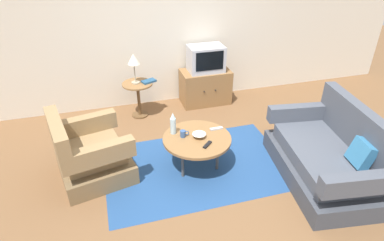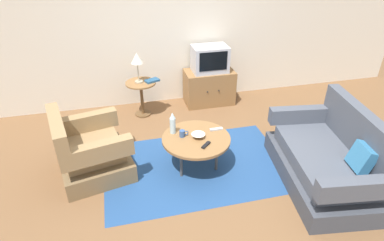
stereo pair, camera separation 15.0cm
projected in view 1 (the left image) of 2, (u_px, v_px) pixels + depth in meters
name	position (u px, v px, depth m)	size (l,w,h in m)	color
ground_plane	(198.00, 173.00, 4.12)	(16.00, 16.00, 0.00)	brown
back_wall	(159.00, 24.00, 5.26)	(9.00, 0.12, 2.70)	beige
area_rug	(197.00, 166.00, 4.24)	(2.35, 1.54, 0.00)	navy
armchair	(89.00, 155.00, 3.93)	(0.99, 1.02, 0.86)	brown
couch	(328.00, 157.00, 3.91)	(1.11, 1.70, 0.93)	#3E424B
coffee_table	(197.00, 140.00, 4.03)	(0.86, 0.86, 0.45)	olive
side_table	(138.00, 93.00, 5.20)	(0.48, 0.48, 0.58)	olive
tv_stand	(205.00, 87.00, 5.68)	(0.84, 0.50, 0.59)	olive
television	(206.00, 59.00, 5.42)	(0.59, 0.41, 0.43)	#B7B7BC
table_lamp	(134.00, 60.00, 4.93)	(0.19, 0.19, 0.48)	#9E937A
vase	(173.00, 124.00, 4.03)	(0.07, 0.07, 0.29)	silver
mug	(183.00, 134.00, 4.01)	(0.12, 0.07, 0.09)	#335184
bowl	(199.00, 136.00, 4.00)	(0.17, 0.17, 0.05)	silver
tv_remote_dark	(207.00, 145.00, 3.86)	(0.14, 0.14, 0.02)	black
tv_remote_silver	(216.00, 129.00, 4.18)	(0.17, 0.05, 0.02)	#B2B2B7
book	(149.00, 81.00, 5.15)	(0.25, 0.20, 0.03)	navy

